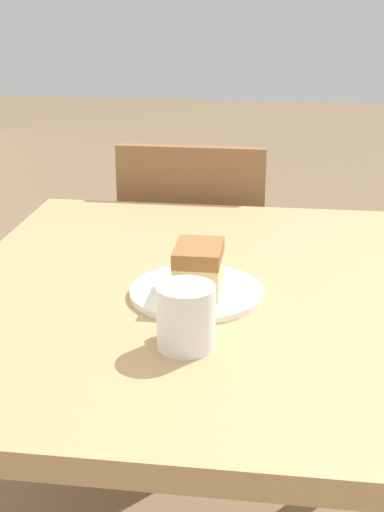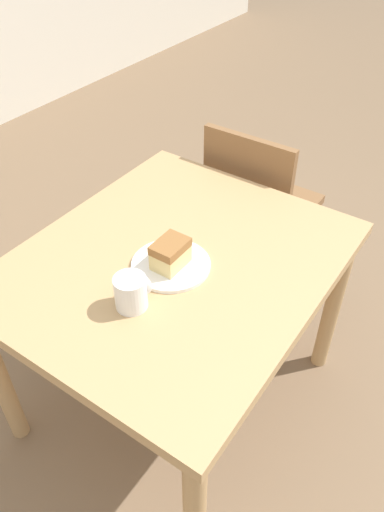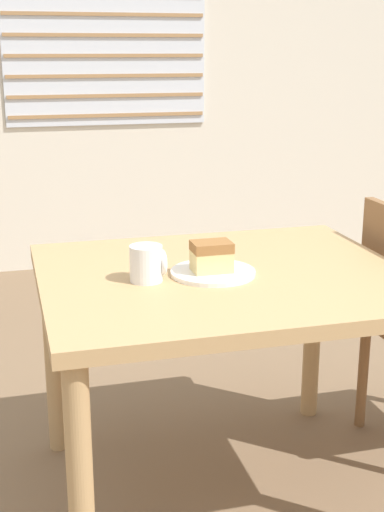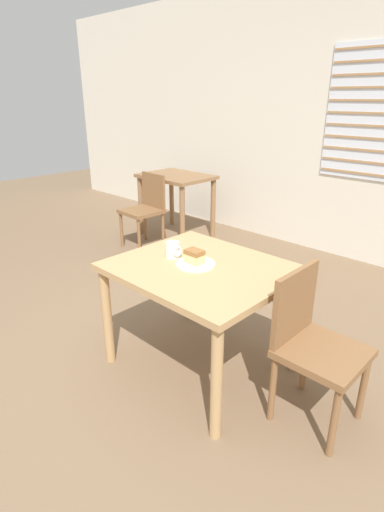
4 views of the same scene
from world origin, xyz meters
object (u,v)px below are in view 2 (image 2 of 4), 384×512
chair_near_window (257,205)px  plate (171,265)px  coffee_mug (132,292)px  dining_table_near (176,281)px  cake_slice (170,254)px

chair_near_window → plate: 0.79m
chair_near_window → plate: bearing=97.3°
chair_near_window → coffee_mug: (-0.93, -0.10, 0.29)m
dining_table_near → plate: size_ratio=4.34×
dining_table_near → coffee_mug: bearing=-174.8°
plate → dining_table_near: bearing=18.0°
coffee_mug → cake_slice: bearing=1.3°
plate → cake_slice: (-0.01, -0.00, 0.05)m
plate → cake_slice: 0.05m
chair_near_window → cake_slice: (-0.75, -0.10, 0.30)m
dining_table_near → plate: bearing=-162.0°
chair_near_window → plate: chair_near_window is taller
plate → coffee_mug: coffee_mug is taller
chair_near_window → cake_slice: size_ratio=7.75×
coffee_mug → chair_near_window: bearing=6.3°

